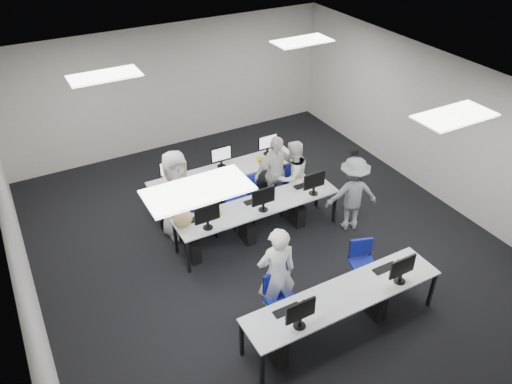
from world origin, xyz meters
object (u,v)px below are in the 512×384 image
desk_front (344,297)px  desk_mid (258,207)px  chair_4 (287,198)px  chair_5 (190,221)px  chair_0 (282,309)px  student_0 (276,274)px  photographer (352,194)px  chair_3 (239,209)px  chair_1 (362,272)px  chair_2 (200,223)px  chair_6 (244,197)px  student_1 (292,176)px  chair_7 (290,185)px  student_3 (275,173)px  student_2 (177,195)px

desk_front → desk_mid: size_ratio=1.00×
chair_4 → chair_5: 2.06m
chair_0 → student_0: (0.01, 0.20, 0.56)m
chair_0 → student_0: size_ratio=0.54×
student_0 → photographer: (2.42, 1.25, -0.08)m
chair_0 → chair_3: chair_3 is taller
desk_front → chair_1: size_ratio=3.81×
desk_front → student_0: size_ratio=1.89×
chair_2 → chair_6: size_ratio=1.02×
chair_1 → photographer: (0.81, 1.38, 0.50)m
student_1 → chair_7: bearing=-128.0°
chair_2 → chair_4: size_ratio=1.06×
student_3 → desk_mid: bearing=-141.0°
chair_0 → chair_2: bearing=91.0°
desk_mid → chair_7: 1.57m
desk_front → student_0: bearing=133.7°
chair_3 → chair_7: 1.39m
chair_6 → chair_7: chair_6 is taller
student_2 → photographer: 3.29m
chair_7 → student_1: bearing=-113.7°
chair_4 → chair_5: chair_5 is taller
student_0 → student_2: 2.70m
desk_mid → student_0: student_0 is taller
chair_1 → chair_2: (-1.86, 2.54, 0.03)m
desk_front → chair_0: size_ratio=3.51×
desk_mid → photographer: photographer is taller
chair_7 → student_1: (-0.18, -0.37, 0.48)m
desk_mid → chair_6: bearing=79.3°
chair_6 → chair_7: (1.07, -0.07, -0.00)m
chair_0 → chair_3: size_ratio=0.96×
chair_3 → chair_4: chair_3 is taller
desk_mid → student_2: (-1.27, 0.79, 0.21)m
chair_1 → chair_6: 3.01m
desk_front → student_0: (-0.72, 0.75, 0.17)m
chair_4 → chair_3: bearing=-173.3°
chair_7 → chair_6: bearing=179.5°
chair_4 → chair_7: size_ratio=0.97×
desk_front → student_0: student_0 is taller
chair_5 → desk_mid: bearing=-15.4°
chair_7 → photographer: (0.46, -1.47, 0.49)m
chair_7 → student_2: (-2.52, -0.09, 0.61)m
chair_4 → student_2: size_ratio=0.49×
chair_3 → student_2: 1.32m
chair_4 → chair_7: (0.30, 0.37, 0.01)m
chair_3 → student_3: 1.02m
desk_mid → student_1: bearing=25.5°
chair_7 → student_2: 2.59m
chair_7 → photographer: photographer is taller
desk_front → chair_4: chair_4 is taller
chair_2 → photographer: photographer is taller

